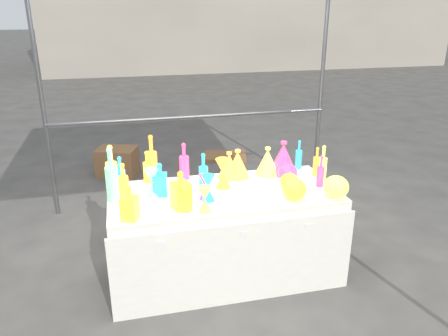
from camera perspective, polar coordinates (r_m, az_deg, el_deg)
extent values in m
plane|color=#65625D|center=(3.83, 0.00, -13.43)|extent=(80.00, 80.00, 0.00)
cylinder|color=gray|center=(4.74, -22.63, 7.60)|extent=(0.04, 0.04, 2.40)
cylinder|color=gray|center=(5.18, 12.55, 9.69)|extent=(0.04, 0.04, 2.40)
cylinder|color=gray|center=(4.75, -4.15, 6.68)|extent=(3.00, 0.04, 0.04)
cube|color=white|center=(3.63, 0.00, -8.52)|extent=(1.80, 0.80, 0.75)
cube|color=white|center=(3.30, 1.71, -12.51)|extent=(1.84, 0.02, 0.68)
cube|color=white|center=(3.08, -8.26, -9.73)|extent=(0.06, 0.00, 0.03)
cube|color=white|center=(3.17, 2.71, -8.54)|extent=(0.06, 0.00, 0.03)
cube|color=white|center=(3.33, 11.08, -7.41)|extent=(0.06, 0.00, 0.03)
cube|color=#916541|center=(5.96, -13.75, 0.83)|extent=(0.60, 0.51, 0.36)
cube|color=#916541|center=(6.46, 0.16, 1.55)|extent=(0.69, 0.56, 0.05)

